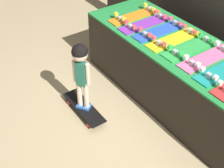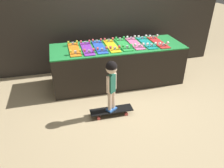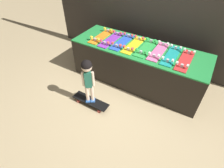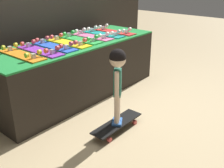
% 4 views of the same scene
% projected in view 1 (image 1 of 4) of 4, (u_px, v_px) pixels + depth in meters
% --- Properties ---
extents(ground_plane, '(16.00, 16.00, 0.00)m').
position_uv_depth(ground_plane, '(139.00, 114.00, 3.54)').
color(ground_plane, tan).
extents(display_rack, '(2.43, 0.84, 0.74)m').
position_uv_depth(display_rack, '(176.00, 73.00, 3.54)').
color(display_rack, black).
rests_on(display_rack, ground_plane).
extents(skateboard_orange_on_rack, '(0.18, 0.68, 0.09)m').
position_uv_depth(skateboard_orange_on_rack, '(135.00, 15.00, 3.80)').
color(skateboard_orange_on_rack, orange).
rests_on(skateboard_orange_on_rack, display_rack).
extents(skateboard_purple_on_rack, '(0.18, 0.68, 0.09)m').
position_uv_depth(skateboard_purple_on_rack, '(145.00, 23.00, 3.65)').
color(skateboard_purple_on_rack, purple).
rests_on(skateboard_purple_on_rack, display_rack).
extents(skateboard_blue_on_rack, '(0.18, 0.68, 0.09)m').
position_uv_depth(skateboard_blue_on_rack, '(160.00, 30.00, 3.51)').
color(skateboard_blue_on_rack, blue).
rests_on(skateboard_blue_on_rack, display_rack).
extents(skateboard_yellow_on_rack, '(0.18, 0.68, 0.09)m').
position_uv_depth(skateboard_yellow_on_rack, '(174.00, 39.00, 3.37)').
color(skateboard_yellow_on_rack, yellow).
rests_on(skateboard_yellow_on_rack, display_rack).
extents(skateboard_green_on_rack, '(0.18, 0.68, 0.09)m').
position_uv_depth(skateboard_green_on_rack, '(191.00, 47.00, 3.23)').
color(skateboard_green_on_rack, green).
rests_on(skateboard_green_on_rack, display_rack).
extents(skateboard_pink_on_rack, '(0.18, 0.68, 0.09)m').
position_uv_depth(skateboard_pink_on_rack, '(208.00, 57.00, 3.09)').
color(skateboard_pink_on_rack, pink).
rests_on(skateboard_pink_on_rack, display_rack).
extents(skateboard_on_floor, '(0.66, 0.18, 0.09)m').
position_uv_depth(skateboard_on_floor, '(84.00, 108.00, 3.52)').
color(skateboard_on_floor, black).
rests_on(skateboard_on_floor, ground_plane).
extents(child, '(0.19, 0.17, 0.81)m').
position_uv_depth(child, '(81.00, 65.00, 3.15)').
color(child, '#3870C6').
rests_on(child, skateboard_on_floor).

